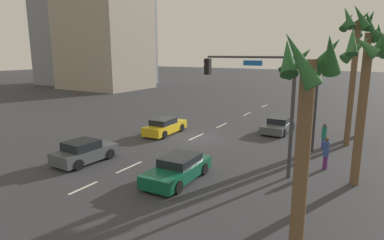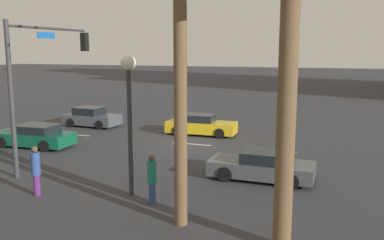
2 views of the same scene
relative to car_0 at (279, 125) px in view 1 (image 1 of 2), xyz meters
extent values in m
plane|color=#333338|center=(5.24, -5.26, -0.58)|extent=(220.00, 220.00, 0.00)
cube|color=silver|center=(-12.76, -5.26, -0.58)|extent=(2.41, 0.14, 0.01)
cube|color=silver|center=(-6.48, -5.26, -0.58)|extent=(2.29, 0.14, 0.01)
cube|color=silver|center=(0.22, -5.26, -0.58)|extent=(2.29, 0.14, 0.01)
cube|color=silver|center=(5.05, -5.26, -0.58)|extent=(2.37, 0.14, 0.01)
cube|color=silver|center=(13.16, -5.26, -0.58)|extent=(2.26, 0.14, 0.01)
cube|color=silver|center=(16.63, -5.26, -0.58)|extent=(1.83, 0.14, 0.01)
cube|color=#474C51|center=(0.06, 0.00, -0.12)|extent=(4.40, 1.89, 0.62)
cube|color=black|center=(-0.20, 0.00, 0.42)|extent=(2.13, 1.64, 0.47)
cylinder|color=black|center=(1.43, 0.84, -0.26)|extent=(0.64, 0.23, 0.64)
cylinder|color=black|center=(1.40, -0.88, -0.26)|extent=(0.64, 0.23, 0.64)
cylinder|color=black|center=(-1.28, 0.88, -0.26)|extent=(0.64, 0.23, 0.64)
cylinder|color=black|center=(-1.31, -0.84, -0.26)|extent=(0.64, 0.23, 0.64)
cube|color=#0F5138|center=(13.38, -1.72, -0.09)|extent=(4.60, 1.96, 0.66)
cube|color=black|center=(13.10, -1.73, 0.47)|extent=(2.23, 1.67, 0.45)
cylinder|color=black|center=(14.76, -0.81, -0.26)|extent=(0.65, 0.24, 0.64)
cylinder|color=black|center=(14.81, -2.55, -0.26)|extent=(0.65, 0.24, 0.64)
cylinder|color=black|center=(11.94, -0.89, -0.26)|extent=(0.65, 0.24, 0.64)
cylinder|color=black|center=(11.99, -2.62, -0.26)|extent=(0.65, 0.24, 0.64)
cube|color=#474C51|center=(13.74, -8.30, -0.07)|extent=(3.99, 2.03, 0.70)
cube|color=black|center=(13.97, -8.31, 0.53)|extent=(1.95, 1.71, 0.52)
cylinder|color=black|center=(12.48, -9.11, -0.26)|extent=(0.65, 0.25, 0.64)
cylinder|color=black|center=(12.57, -7.37, -0.26)|extent=(0.65, 0.25, 0.64)
cylinder|color=black|center=(14.90, -9.23, -0.26)|extent=(0.65, 0.25, 0.64)
cylinder|color=black|center=(14.99, -7.49, -0.26)|extent=(0.65, 0.25, 0.64)
cube|color=gold|center=(5.38, -8.05, -0.07)|extent=(4.55, 1.85, 0.70)
cube|color=black|center=(5.65, -8.04, 0.51)|extent=(2.21, 1.55, 0.47)
cylinder|color=black|center=(4.02, -8.89, -0.26)|extent=(0.65, 0.25, 0.64)
cylinder|color=black|center=(3.96, -7.32, -0.26)|extent=(0.65, 0.25, 0.64)
cylinder|color=black|center=(6.80, -8.78, -0.26)|extent=(0.65, 0.25, 0.64)
cylinder|color=black|center=(6.74, -7.21, -0.26)|extent=(0.65, 0.25, 0.64)
cylinder|color=#38383D|center=(10.04, 3.30, 2.75)|extent=(0.20, 0.20, 6.67)
cylinder|color=#38383D|center=(9.91, 0.73, 5.84)|extent=(0.38, 5.13, 0.12)
cube|color=black|center=(9.78, -1.83, 5.26)|extent=(0.34, 0.34, 0.95)
sphere|color=#360503|center=(9.77, -2.01, 5.56)|extent=(0.20, 0.20, 0.20)
sphere|color=#392605|center=(9.77, -2.01, 5.26)|extent=(0.20, 0.20, 0.20)
sphere|color=green|center=(9.77, -2.01, 4.96)|extent=(0.20, 0.20, 0.20)
cube|color=#1959B2|center=(9.92, 0.99, 5.52)|extent=(0.10, 1.10, 0.28)
cylinder|color=#2D2D33|center=(4.38, 3.53, 1.77)|extent=(0.18, 0.18, 4.70)
sphere|color=#F2EACC|center=(4.38, 3.53, 4.40)|extent=(0.56, 0.56, 0.56)
cylinder|color=#59266B|center=(7.70, 4.82, -0.18)|extent=(0.36, 0.36, 0.80)
cylinder|color=#2D478C|center=(7.70, 4.82, 0.65)|extent=(0.48, 0.48, 0.87)
sphere|color=brown|center=(7.70, 4.82, 1.21)|extent=(0.24, 0.24, 0.24)
cylinder|color=#2D478C|center=(3.26, 4.07, -0.21)|extent=(0.29, 0.29, 0.75)
cylinder|color=#1E7266|center=(3.26, 4.07, 0.57)|extent=(0.39, 0.39, 0.81)
sphere|color=brown|center=(3.26, 4.07, 1.09)|extent=(0.22, 0.22, 0.22)
cylinder|color=brown|center=(1.63, 5.44, 3.81)|extent=(0.40, 0.40, 8.79)
cone|color=#235628|center=(2.45, 5.55, 8.42)|extent=(0.73, 1.36, 1.71)
cone|color=#235628|center=(1.88, 6.03, 8.12)|extent=(1.30, 0.97, 1.38)
cone|color=#235628|center=(1.29, 6.08, 8.23)|extent=(1.46, 1.13, 1.48)
cone|color=#235628|center=(0.91, 5.50, 8.28)|extent=(0.67, 1.45, 1.43)
cone|color=#235628|center=(1.31, 4.74, 8.20)|extent=(1.57, 1.12, 1.49)
cone|color=#235628|center=(2.18, 4.80, 8.41)|extent=(1.42, 1.33, 1.71)
cylinder|color=brown|center=(-1.58, 6.00, 3.48)|extent=(0.51, 0.51, 8.14)
cone|color=#235628|center=(-0.72, 6.10, 7.75)|extent=(0.76, 1.76, 1.52)
cone|color=#235628|center=(-1.37, 6.68, 7.53)|extent=(1.25, 0.86, 1.52)
cone|color=#235628|center=(-2.03, 6.43, 7.47)|extent=(1.14, 1.16, 1.38)
cone|color=#235628|center=(-2.20, 5.39, 7.74)|extent=(1.25, 1.26, 1.82)
cone|color=#235628|center=(-1.49, 5.29, 7.84)|extent=(1.46, 0.73, 1.41)
cylinder|color=brown|center=(16.29, 5.09, 2.65)|extent=(0.50, 0.50, 6.46)
cone|color=#235628|center=(17.18, 5.00, 5.88)|extent=(0.70, 1.47, 1.83)
cone|color=#235628|center=(16.36, 5.71, 6.02)|extent=(1.13, 0.68, 1.36)
cone|color=#235628|center=(15.64, 5.47, 5.93)|extent=(1.18, 1.48, 1.50)
cone|color=#235628|center=(15.85, 4.66, 5.79)|extent=(1.31, 1.31, 1.23)
cone|color=#235628|center=(16.55, 4.50, 5.95)|extent=(1.32, 0.99, 1.39)
cylinder|color=brown|center=(9.29, 6.46, 2.90)|extent=(0.44, 0.44, 6.97)
cone|color=#2D6633|center=(9.91, 6.35, 6.38)|extent=(0.80, 1.42, 1.24)
cone|color=#2D6633|center=(9.52, 7.07, 6.47)|extent=(1.36, 0.97, 1.36)
cone|color=#2D6633|center=(8.73, 7.01, 6.68)|extent=(1.24, 1.24, 1.64)
cone|color=#2D6633|center=(8.61, 5.93, 6.30)|extent=(1.48, 1.66, 1.54)
cone|color=#2D6633|center=(9.40, 5.74, 6.64)|extent=(1.23, 0.73, 1.55)
cube|color=gray|center=(-21.90, -48.33, 15.63)|extent=(13.62, 16.22, 32.42)
cube|color=gray|center=(-25.59, -43.24, 13.06)|extent=(12.57, 16.16, 27.28)
cube|color=#9E9384|center=(-18.23, -38.00, 9.76)|extent=(12.01, 14.91, 20.68)
camera|label=1|loc=(27.01, 7.06, 6.08)|focal=30.22mm
camera|label=2|loc=(-2.81, 16.96, 4.86)|focal=38.66mm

